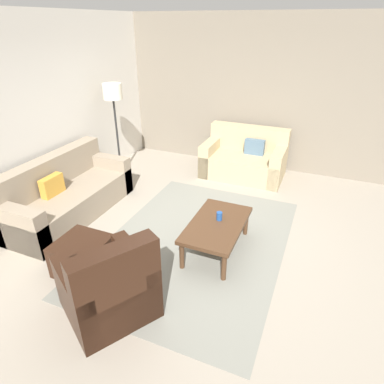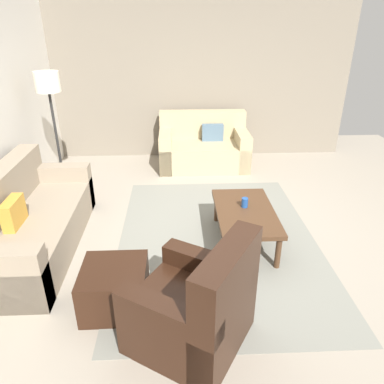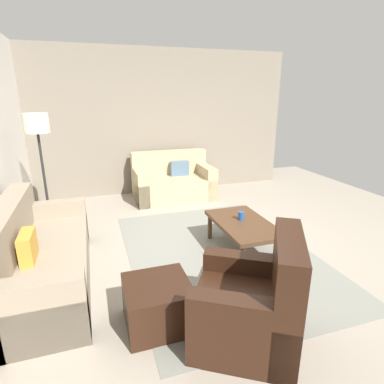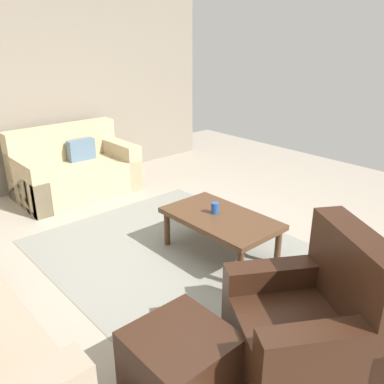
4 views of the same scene
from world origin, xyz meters
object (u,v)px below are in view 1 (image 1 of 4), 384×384
(cup, at_px, (219,216))
(lamp_standing, at_px, (114,102))
(couch_main, at_px, (65,196))
(ottoman, at_px, (83,256))
(armchair_leather, at_px, (110,291))
(couch_loveseat, at_px, (245,159))
(coffee_table, at_px, (217,226))

(cup, xyz_separation_m, lamp_standing, (1.37, 2.41, 0.94))
(couch_main, bearing_deg, ottoman, -130.86)
(armchair_leather, distance_m, cup, 1.61)
(couch_loveseat, bearing_deg, coffee_table, -173.50)
(ottoman, bearing_deg, cup, -51.59)
(armchair_leather, xyz_separation_m, lamp_standing, (2.85, 1.80, 1.10))
(couch_main, distance_m, ottoman, 1.45)
(couch_main, relative_size, coffee_table, 1.89)
(couch_loveseat, relative_size, coffee_table, 1.35)
(couch_loveseat, bearing_deg, cup, -173.22)
(couch_loveseat, distance_m, lamp_standing, 2.61)
(couch_loveseat, height_order, cup, couch_loveseat)
(couch_main, distance_m, lamp_standing, 1.84)
(coffee_table, distance_m, cup, 0.13)
(armchair_leather, relative_size, ottoman, 1.97)
(couch_loveseat, xyz_separation_m, lamp_standing, (-1.02, 2.13, 1.11))
(armchair_leather, xyz_separation_m, coffee_table, (1.40, -0.61, 0.05))
(ottoman, height_order, cup, cup)
(couch_main, height_order, ottoman, couch_main)
(ottoman, bearing_deg, coffee_table, -53.74)
(armchair_leather, distance_m, coffee_table, 1.53)
(ottoman, relative_size, coffee_table, 0.51)
(armchair_leather, height_order, cup, armchair_leather)
(couch_main, relative_size, lamp_standing, 1.21)
(armchair_leather, distance_m, lamp_standing, 3.54)
(couch_main, relative_size, ottoman, 3.71)
(couch_main, distance_m, coffee_table, 2.41)
(ottoman, height_order, coffee_table, coffee_table)
(lamp_standing, bearing_deg, coffee_table, -121.06)
(couch_loveseat, height_order, armchair_leather, armchair_leather)
(couch_loveseat, height_order, ottoman, couch_loveseat)
(couch_loveseat, xyz_separation_m, coffee_table, (-2.47, -0.28, 0.06))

